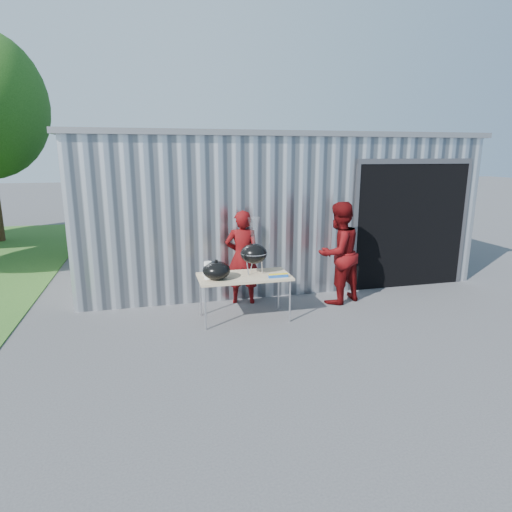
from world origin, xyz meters
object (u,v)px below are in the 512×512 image
object	(u,v)px
kettle_grill	(254,249)
person_bystander	(338,253)
folding_table	(244,278)
person_cook	(243,257)

from	to	relation	value
kettle_grill	person_bystander	distance (m)	1.71
person_bystander	kettle_grill	bearing A→B (deg)	-11.09
kettle_grill	person_bystander	bearing A→B (deg)	11.18
folding_table	person_bystander	distance (m)	1.91
kettle_grill	person_cook	xyz separation A→B (m)	(-0.03, 0.73, -0.31)
kettle_grill	person_bystander	world-z (taller)	person_bystander
person_cook	person_bystander	bearing A→B (deg)	-179.34
person_cook	folding_table	bearing A→B (deg)	93.49
folding_table	person_bystander	world-z (taller)	person_bystander
person_cook	person_bystander	size ratio (longest dim) A/B	0.92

